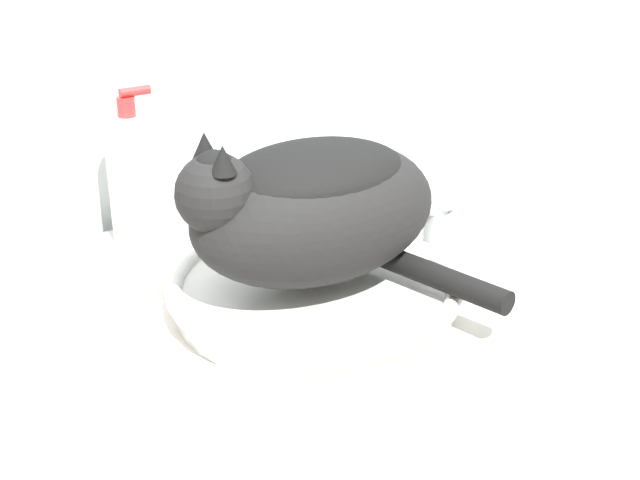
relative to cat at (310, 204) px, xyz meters
name	(u,v)px	position (x,y,z in m)	size (l,w,h in m)	color
sink_basin	(315,289)	(0.01, 0.00, -0.11)	(0.35, 0.35, 0.04)	silver
cat	(310,204)	(0.00, 0.00, 0.00)	(0.31, 0.29, 0.19)	black
faucet	(436,212)	(0.20, 0.03, -0.06)	(0.12, 0.05, 0.13)	silver
soap_pump_bottle	(133,178)	(-0.11, 0.28, -0.04)	(0.07, 0.07, 0.21)	silver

